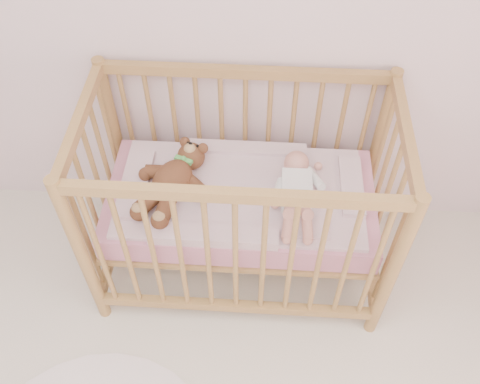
# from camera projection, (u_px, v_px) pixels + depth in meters

# --- Properties ---
(crib) EXTENTS (1.36, 0.76, 1.00)m
(crib) POSITION_uv_depth(u_px,v_px,m) (241.00, 200.00, 2.46)
(crib) COLOR #AD7E49
(crib) RESTS_ON floor
(mattress) EXTENTS (1.22, 0.62, 0.13)m
(mattress) POSITION_uv_depth(u_px,v_px,m) (241.00, 202.00, 2.48)
(mattress) COLOR pink
(mattress) RESTS_ON crib
(blanket) EXTENTS (1.10, 0.58, 0.06)m
(blanket) POSITION_uv_depth(u_px,v_px,m) (241.00, 192.00, 2.42)
(blanket) COLOR #D391A0
(blanket) RESTS_ON mattress
(baby) EXTENTS (0.25, 0.52, 0.12)m
(baby) POSITION_uv_depth(u_px,v_px,m) (297.00, 187.00, 2.34)
(baby) COLOR white
(baby) RESTS_ON blanket
(teddy_bear) EXTENTS (0.52, 0.60, 0.14)m
(teddy_bear) POSITION_uv_depth(u_px,v_px,m) (172.00, 180.00, 2.35)
(teddy_bear) COLOR brown
(teddy_bear) RESTS_ON blanket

